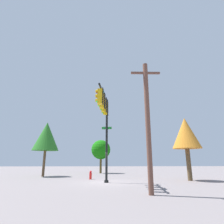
# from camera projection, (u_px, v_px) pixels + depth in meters

# --- Properties ---
(ground_plane) EXTENTS (120.00, 120.00, 0.00)m
(ground_plane) POSITION_uv_depth(u_px,v_px,m) (106.00, 183.00, 15.84)
(ground_plane) COLOR slate
(signal_pole_assembly) EXTENTS (4.86, 1.40, 7.38)m
(signal_pole_assembly) POSITION_uv_depth(u_px,v_px,m) (104.00, 113.00, 15.44)
(signal_pole_assembly) COLOR black
(signal_pole_assembly) RESTS_ON ground_plane
(utility_pole) EXTENTS (0.29, 1.80, 7.64)m
(utility_pole) POSITION_uv_depth(u_px,v_px,m) (148.00, 122.00, 10.91)
(utility_pole) COLOR brown
(utility_pole) RESTS_ON ground_plane
(fire_hydrant) EXTENTS (0.33, 0.24, 0.83)m
(fire_hydrant) POSITION_uv_depth(u_px,v_px,m) (91.00, 175.00, 18.93)
(fire_hydrant) COLOR red
(fire_hydrant) RESTS_ON ground_plane
(tree_near) EXTENTS (2.74, 2.74, 6.00)m
(tree_near) POSITION_uv_depth(u_px,v_px,m) (186.00, 134.00, 18.67)
(tree_near) COLOR brown
(tree_near) RESTS_ON ground_plane
(tree_mid) EXTENTS (3.00, 3.00, 5.08)m
(tree_mid) POSITION_uv_depth(u_px,v_px,m) (101.00, 150.00, 29.85)
(tree_mid) COLOR brown
(tree_mid) RESTS_ON ground_plane
(tree_far) EXTENTS (3.19, 3.19, 6.60)m
(tree_far) POSITION_uv_depth(u_px,v_px,m) (46.00, 136.00, 23.73)
(tree_far) COLOR brown
(tree_far) RESTS_ON ground_plane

